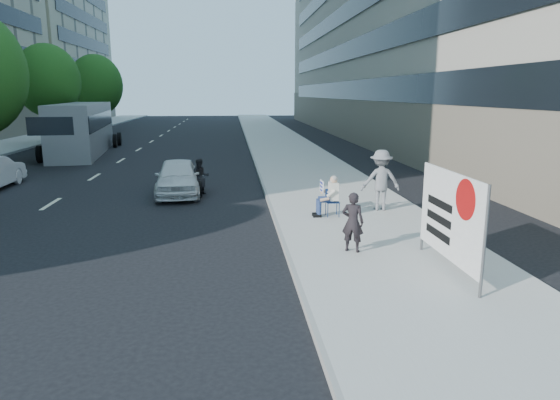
{
  "coord_description": "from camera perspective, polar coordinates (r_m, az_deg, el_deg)",
  "views": [
    {
      "loc": [
        0.12,
        -10.56,
        3.99
      ],
      "look_at": [
        1.3,
        1.42,
        1.39
      ],
      "focal_mm": 32.0,
      "sensor_mm": 36.0,
      "label": 1
    }
  ],
  "objects": [
    {
      "name": "bus",
      "position": [
        36.02,
        -21.62,
        7.57
      ],
      "size": [
        3.98,
        12.3,
        3.3
      ],
      "rotation": [
        0.0,
        0.0,
        0.12
      ],
      "color": "slate",
      "rests_on": "ground"
    },
    {
      "name": "pedestrian_woman",
      "position": [
        12.32,
        8.31,
        -2.51
      ],
      "size": [
        0.64,
        0.56,
        1.49
      ],
      "primitive_type": "imported",
      "rotation": [
        0.0,
        0.0,
        2.69
      ],
      "color": "black",
      "rests_on": "near_sidewalk"
    },
    {
      "name": "tree_far_e",
      "position": [
        56.29,
        -20.3,
        12.23
      ],
      "size": [
        5.4,
        5.4,
        7.89
      ],
      "color": "#382616",
      "rests_on": "ground"
    },
    {
      "name": "white_sedan_near",
      "position": [
        20.2,
        -11.61,
        2.58
      ],
      "size": [
        1.98,
        4.3,
        1.43
      ],
      "primitive_type": "imported",
      "rotation": [
        0.0,
        0.0,
        0.07
      ],
      "color": "silver",
      "rests_on": "ground"
    },
    {
      "name": "near_sidewalk",
      "position": [
        31.05,
        1.62,
        4.91
      ],
      "size": [
        5.0,
        120.0,
        0.15
      ],
      "primitive_type": "cube",
      "color": "#ACABA1",
      "rests_on": "ground"
    },
    {
      "name": "protest_banner",
      "position": [
        11.34,
        18.85,
        -1.69
      ],
      "size": [
        0.08,
        3.06,
        2.2
      ],
      "color": "#4C4C4C",
      "rests_on": "near_sidewalk"
    },
    {
      "name": "motorcycle",
      "position": [
        20.22,
        -9.06,
        2.47
      ],
      "size": [
        0.76,
        2.05,
        1.42
      ],
      "rotation": [
        0.0,
        0.0,
        0.13
      ],
      "color": "black",
      "rests_on": "ground"
    },
    {
      "name": "tree_far_d",
      "position": [
        42.86,
        -25.02,
        12.25
      ],
      "size": [
        4.8,
        4.8,
        7.65
      ],
      "color": "#382616",
      "rests_on": "ground"
    },
    {
      "name": "seated_protester",
      "position": [
        15.79,
        5.63,
        0.72
      ],
      "size": [
        0.83,
        1.12,
        1.31
      ],
      "color": "navy",
      "rests_on": "near_sidewalk"
    },
    {
      "name": "ground",
      "position": [
        11.29,
        -5.92,
        -8.6
      ],
      "size": [
        160.0,
        160.0,
        0.0
      ],
      "primitive_type": "plane",
      "color": "black",
      "rests_on": "ground"
    },
    {
      "name": "jogger",
      "position": [
        16.87,
        11.44,
        2.25
      ],
      "size": [
        1.32,
        0.79,
        2.01
      ],
      "primitive_type": "imported",
      "rotation": [
        0.0,
        0.0,
        3.1
      ],
      "color": "slate",
      "rests_on": "near_sidewalk"
    },
    {
      "name": "near_building",
      "position": [
        46.18,
        16.85,
        19.14
      ],
      "size": [
        14.0,
        70.0,
        20.0
      ],
      "primitive_type": "cube",
      "color": "#A19A8A",
      "rests_on": "ground"
    }
  ]
}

